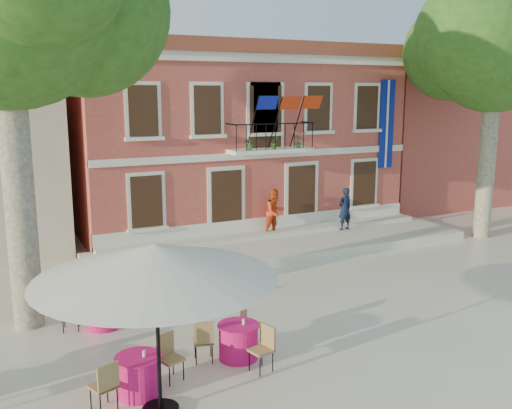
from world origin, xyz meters
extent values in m
plane|color=beige|center=(0.00, 0.00, 0.00)|extent=(90.00, 90.00, 0.00)
cube|color=#C64D47|center=(2.00, 10.00, 3.50)|extent=(13.00, 8.00, 7.00)
cube|color=brown|center=(2.00, 10.00, 7.25)|extent=(13.50, 8.50, 0.50)
cube|color=silver|center=(2.00, 6.05, 6.85)|extent=(13.30, 0.35, 0.35)
cube|color=silver|center=(2.00, 5.55, 3.50)|extent=(3.20, 0.90, 0.15)
cube|color=black|center=(2.00, 5.15, 4.50)|extent=(3.20, 0.04, 0.04)
cube|color=navy|center=(7.60, 5.94, 4.30)|extent=(0.70, 0.05, 3.60)
cube|color=#0D1897|center=(1.10, 4.80, 5.25)|extent=(0.76, 0.27, 0.47)
cube|color=red|center=(2.00, 4.80, 5.25)|extent=(0.76, 0.29, 0.47)
cube|color=red|center=(2.90, 4.80, 5.25)|extent=(0.76, 0.27, 0.47)
imported|color=#26591E|center=(1.00, 5.25, 3.82)|extent=(0.43, 0.37, 0.48)
imported|color=#26591E|center=(2.00, 5.25, 3.82)|extent=(0.26, 0.21, 0.48)
imported|color=#26591E|center=(3.00, 5.25, 3.82)|extent=(0.27, 0.27, 0.48)
cube|color=#C64D47|center=(14.00, 11.00, 3.00)|extent=(9.00, 9.00, 6.00)
cube|color=brown|center=(14.00, 11.00, 6.20)|extent=(9.40, 9.40, 0.40)
cube|color=silver|center=(2.00, 4.40, 0.15)|extent=(14.00, 3.40, 0.30)
cylinder|color=#A59E84|center=(-6.90, 1.16, 3.37)|extent=(0.70, 0.70, 6.75)
cylinder|color=#A59E84|center=(9.93, 2.71, 3.14)|extent=(0.64, 0.64, 6.28)
sphere|color=#274816|center=(9.93, 2.71, 7.36)|extent=(5.03, 5.03, 5.03)
cylinder|color=black|center=(-5.10, -4.00, 1.38)|extent=(0.07, 0.07, 2.76)
cone|color=beige|center=(-5.10, -4.00, 2.81)|extent=(4.19, 4.19, 0.61)
imported|color=black|center=(5.00, 5.00, 1.13)|extent=(0.65, 0.46, 1.67)
imported|color=#D64219|center=(2.13, 5.42, 1.19)|extent=(0.97, 0.82, 1.77)
cylinder|color=#F21662|center=(-2.98, -2.69, 0.38)|extent=(0.84, 0.84, 0.75)
cylinder|color=#F21662|center=(-2.98, -2.69, 0.76)|extent=(0.90, 0.90, 0.02)
cube|color=#A38D51|center=(-2.80, -3.42, 0.47)|extent=(0.51, 0.51, 0.95)
cube|color=#A38D51|center=(-2.44, -2.17, 0.47)|extent=(0.59, 0.59, 0.95)
cube|color=#A38D51|center=(-3.71, -2.48, 0.47)|extent=(0.52, 0.52, 0.95)
cylinder|color=#F21662|center=(-5.28, -3.24, 0.38)|extent=(0.84, 0.84, 0.75)
cylinder|color=#F21662|center=(-5.28, -3.24, 0.76)|extent=(0.90, 0.90, 0.02)
cube|color=#A38D51|center=(-4.58, -2.99, 0.47)|extent=(0.54, 0.54, 0.95)
cube|color=#A38D51|center=(-5.99, -3.48, 0.47)|extent=(0.54, 0.54, 0.95)
cylinder|color=#F21662|center=(-5.28, 0.26, 0.38)|extent=(0.84, 0.84, 0.75)
cylinder|color=#F21662|center=(-5.28, 0.26, 0.76)|extent=(0.90, 0.90, 0.02)
cube|color=#A38D51|center=(-6.01, 0.42, 0.47)|extent=(0.50, 0.50, 0.95)
cube|color=#A38D51|center=(-4.54, 0.09, 0.47)|extent=(0.50, 0.50, 0.95)
camera|label=1|loc=(-7.60, -13.12, 5.66)|focal=40.00mm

